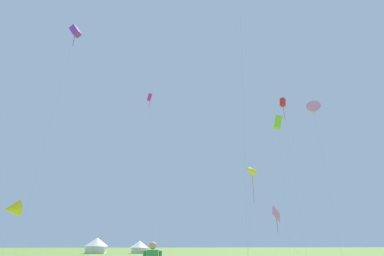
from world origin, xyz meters
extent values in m
cube|color=#E02DA3|center=(-6.39, 54.83, 31.42)|extent=(1.10, 0.81, 1.63)
cylinder|color=#9D2072|center=(-6.39, 54.83, 30.01)|extent=(0.05, 0.05, 1.98)
cylinder|color=#B2B2B7|center=(-5.22, 53.93, 15.71)|extent=(2.36, 1.82, 31.42)
cube|color=pink|center=(16.08, 46.37, 6.55)|extent=(2.26, 2.04, 2.86)
cylinder|color=#A9627C|center=(16.08, 46.37, 4.65)|extent=(0.09, 0.09, 2.30)
cylinder|color=#B2B2B7|center=(17.29, 45.69, 3.27)|extent=(2.44, 1.37, 6.55)
cone|color=pink|center=(21.40, 38.88, 22.68)|extent=(3.19, 3.27, 2.72)
cylinder|color=#B2B2B7|center=(21.02, 37.83, 11.34)|extent=(0.79, 2.12, 22.68)
cone|color=yellow|center=(-29.40, 54.63, 7.61)|extent=(4.14, 4.13, 3.34)
cylinder|color=#B2B2B7|center=(-29.16, 54.08, 3.80)|extent=(0.51, 1.13, 7.61)
cube|color=red|center=(26.32, 59.83, 34.72)|extent=(1.77, 1.70, 2.25)
cylinder|color=maroon|center=(26.32, 59.83, 32.12)|extent=(0.07, 0.07, 4.04)
cylinder|color=#B2B2B7|center=(26.28, 58.73, 17.36)|extent=(0.10, 2.21, 34.72)
ellipsoid|color=yellow|center=(11.35, 43.17, 12.89)|extent=(3.25, 3.97, 1.28)
cylinder|color=#A79518|center=(11.35, 43.17, 10.06)|extent=(0.09, 0.09, 4.24)
cylinder|color=#B2B2B7|center=(10.30, 42.33, 6.45)|extent=(2.10, 1.71, 12.90)
cylinder|color=#B2B2B7|center=(4.75, 24.87, 17.72)|extent=(1.69, 1.16, 35.44)
cube|color=purple|center=(-18.50, 38.34, 34.29)|extent=(2.27, 1.84, 2.28)
cylinder|color=#63238B|center=(-18.50, 38.34, 32.52)|extent=(0.07, 0.07, 2.40)
cylinder|color=#B2B2B7|center=(-19.33, 37.26, 17.15)|extent=(1.67, 2.20, 34.29)
cube|color=#99DB2D|center=(20.30, 50.80, 25.26)|extent=(2.31, 1.86, 2.90)
cylinder|color=#B2B2B7|center=(19.42, 49.58, 12.63)|extent=(1.78, 2.45, 25.27)
sphere|color=tan|center=(-4.41, 6.65, 1.62)|extent=(0.22, 0.22, 0.22)
cube|color=white|center=(-15.50, 63.03, 0.69)|extent=(3.66, 3.66, 1.37)
cone|color=white|center=(-15.50, 63.03, 2.17)|extent=(4.58, 4.58, 1.60)
cube|color=white|center=(-6.96, 63.03, 0.56)|extent=(2.96, 2.96, 1.11)
cone|color=white|center=(-6.96, 63.03, 1.76)|extent=(3.70, 3.70, 1.30)
camera|label=1|loc=(-4.44, -3.16, 1.64)|focal=27.76mm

